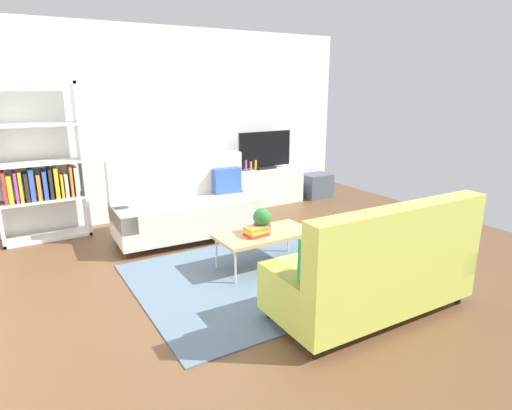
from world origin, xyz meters
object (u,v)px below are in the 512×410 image
at_px(table_book_0, 256,234).
at_px(bottle_1, 251,166).
at_px(tv, 265,151).
at_px(bottle_0, 246,166).
at_px(vase_0, 233,166).
at_px(bottle_2, 255,165).
at_px(bookshelf, 39,171).
at_px(couch_beige, 186,206).
at_px(couch_green, 374,270).
at_px(storage_trunk, 317,186).
at_px(tv_console, 264,186).
at_px(coffee_table, 264,235).
at_px(potted_plant, 262,221).

relative_size(table_book_0, bottle_1, 1.52).
xyz_separation_m(tv, bottle_0, (-0.39, -0.02, -0.22)).
relative_size(vase_0, bottle_2, 1.08).
bearing_deg(bottle_1, bookshelf, 178.93).
bearing_deg(tv, couch_beige, -154.04).
bearing_deg(bottle_2, bottle_1, 180.00).
xyz_separation_m(couch_green, vase_0, (0.59, 3.80, 0.29)).
xyz_separation_m(couch_green, storage_trunk, (2.27, 3.65, -0.23)).
bearing_deg(bottle_2, table_book_0, -120.62).
bearing_deg(bottle_1, tv_console, 7.75).
relative_size(couch_beige, vase_0, 10.49).
bearing_deg(couch_beige, bottle_1, -147.97).
bearing_deg(couch_beige, tv_console, -151.05).
distance_m(bottle_0, bottle_1, 0.10).
bearing_deg(vase_0, coffee_table, -110.06).
bearing_deg(couch_beige, table_book_0, 102.31).
bearing_deg(tv_console, couch_beige, -153.53).
bearing_deg(tv_console, table_book_0, -123.67).
relative_size(tv, bookshelf, 0.48).
xyz_separation_m(bookshelf, bottle_1, (3.21, -0.06, -0.23)).
bearing_deg(potted_plant, tv_console, 57.63).
bearing_deg(bottle_2, coffee_table, -118.60).
relative_size(coffee_table, potted_plant, 3.80).
distance_m(couch_beige, bottle_2, 1.87).
xyz_separation_m(bookshelf, storage_trunk, (4.61, -0.12, -0.73)).
xyz_separation_m(coffee_table, bottle_2, (1.25, 2.29, 0.33)).
relative_size(storage_trunk, bottle_2, 3.04).
height_order(couch_beige, couch_green, same).
xyz_separation_m(couch_green, tv_console, (1.17, 3.75, -0.13)).
relative_size(bookshelf, bottle_1, 13.33).
bearing_deg(bottle_1, couch_beige, -150.45).
height_order(coffee_table, bottle_1, bottle_1).
distance_m(coffee_table, bottle_2, 2.63).
bearing_deg(bookshelf, vase_0, 0.59).
xyz_separation_m(bookshelf, bottle_2, (3.31, -0.06, -0.22)).
height_order(couch_beige, bottle_0, couch_beige).
bearing_deg(bottle_0, bottle_2, 0.00).
relative_size(couch_green, potted_plant, 6.60).
xyz_separation_m(bottle_0, bottle_2, (0.19, 0.00, -0.01)).
bearing_deg(bottle_0, potted_plant, -115.33).
relative_size(bookshelf, potted_plant, 7.25).
distance_m(table_book_0, vase_0, 2.64).
bearing_deg(table_book_0, bottle_2, 59.38).
distance_m(potted_plant, bottle_0, 2.53).
xyz_separation_m(potted_plant, bottle_0, (1.08, 2.28, 0.17)).
height_order(couch_beige, bottle_1, couch_beige).
distance_m(couch_beige, coffee_table, 1.47).
distance_m(coffee_table, tv, 2.79).
relative_size(bookshelf, table_book_0, 8.75).
height_order(couch_green, table_book_0, couch_green).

